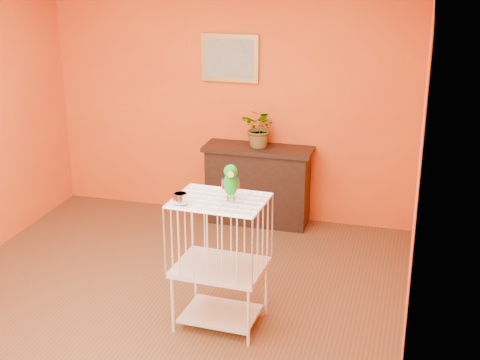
% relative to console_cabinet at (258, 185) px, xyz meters
% --- Properties ---
extents(ground, '(4.50, 4.50, 0.00)m').
position_rel_console_cabinet_xyz_m(ground, '(-0.36, -2.05, -0.43)').
color(ground, brown).
rests_on(ground, ground).
extents(room_shell, '(4.50, 4.50, 4.50)m').
position_rel_console_cabinet_xyz_m(room_shell, '(-0.36, -2.05, 1.15)').
color(room_shell, orange).
rests_on(room_shell, ground).
extents(console_cabinet, '(1.15, 0.41, 0.86)m').
position_rel_console_cabinet_xyz_m(console_cabinet, '(0.00, 0.00, 0.00)').
color(console_cabinet, black).
rests_on(console_cabinet, ground).
extents(potted_plant, '(0.48, 0.50, 0.32)m').
position_rel_console_cabinet_xyz_m(potted_plant, '(0.02, 0.03, 0.59)').
color(potted_plant, '#26722D').
rests_on(potted_plant, console_cabinet).
extents(framed_picture, '(0.62, 0.04, 0.50)m').
position_rel_console_cabinet_xyz_m(framed_picture, '(-0.36, 0.17, 1.32)').
color(framed_picture, '#A28239').
rests_on(framed_picture, room_shell).
extents(birdcage, '(0.71, 0.56, 1.06)m').
position_rel_console_cabinet_xyz_m(birdcage, '(0.22, -2.09, 0.12)').
color(birdcage, white).
rests_on(birdcage, ground).
extents(feed_cup, '(0.11, 0.11, 0.07)m').
position_rel_console_cabinet_xyz_m(feed_cup, '(-0.03, -2.23, 0.67)').
color(feed_cup, silver).
rests_on(feed_cup, birdcage).
extents(parrot, '(0.15, 0.26, 0.29)m').
position_rel_console_cabinet_xyz_m(parrot, '(0.31, -2.06, 0.78)').
color(parrot, '#59544C').
rests_on(parrot, birdcage).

